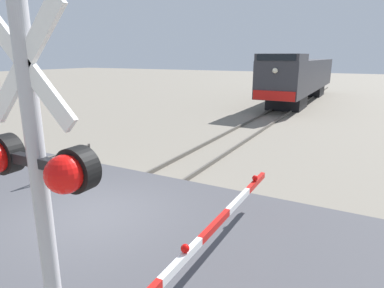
# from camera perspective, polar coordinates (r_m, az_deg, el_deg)

# --- Properties ---
(ground_plane) EXTENTS (160.00, 160.00, 0.00)m
(ground_plane) POSITION_cam_1_polar(r_m,az_deg,el_deg) (8.85, -16.20, -12.39)
(ground_plane) COLOR gray
(rail_track_left) EXTENTS (0.08, 80.00, 0.15)m
(rail_track_left) POSITION_cam_1_polar(r_m,az_deg,el_deg) (9.29, -19.47, -10.78)
(rail_track_left) COLOR #59544C
(rail_track_left) RESTS_ON ground_plane
(rail_track_right) EXTENTS (0.08, 80.00, 0.15)m
(rail_track_right) POSITION_cam_1_polar(r_m,az_deg,el_deg) (8.37, -12.61, -13.21)
(rail_track_right) COLOR #59544C
(rail_track_right) RESTS_ON ground_plane
(road_surface) EXTENTS (36.00, 6.21, 0.15)m
(road_surface) POSITION_cam_1_polar(r_m,az_deg,el_deg) (8.81, -16.23, -11.95)
(road_surface) COLOR #47474C
(road_surface) RESTS_ON ground_plane
(locomotive) EXTENTS (2.97, 18.34, 4.09)m
(locomotive) POSITION_cam_1_polar(r_m,az_deg,el_deg) (31.40, 18.12, 10.93)
(locomotive) COLOR black
(locomotive) RESTS_ON ground_plane
(crossing_signal) EXTENTS (1.18, 0.33, 4.39)m
(crossing_signal) POSITION_cam_1_polar(r_m,az_deg,el_deg) (3.00, -24.48, -10.31)
(crossing_signal) COLOR #ADADB2
(crossing_signal) RESTS_ON ground_plane
(guard_railing) EXTENTS (0.08, 2.09, 0.95)m
(guard_railing) POSITION_cam_1_polar(r_m,az_deg,el_deg) (11.76, -20.60, -2.69)
(guard_railing) COLOR #4C4742
(guard_railing) RESTS_ON ground_plane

